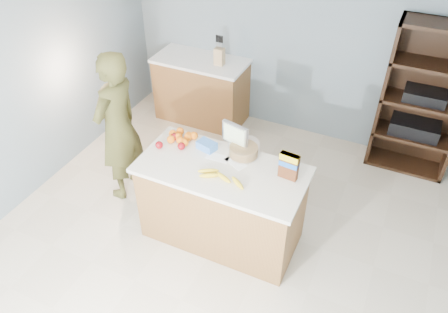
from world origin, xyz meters
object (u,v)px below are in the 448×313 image
at_px(shelving_unit, 422,102).
at_px(tv, 235,136).
at_px(cereal_box, 289,164).
at_px(person, 118,128).
at_px(counter_peninsula, 222,206).

distance_m(shelving_unit, tv, 2.34).
bearing_deg(cereal_box, person, 178.23).
relative_size(counter_peninsula, tv, 5.53).
xyz_separation_m(person, tv, (1.28, 0.12, 0.21)).
distance_m(person, tv, 1.30).
distance_m(person, cereal_box, 1.88).
xyz_separation_m(person, cereal_box, (1.87, -0.06, 0.20)).
distance_m(counter_peninsula, cereal_box, 0.87).
relative_size(person, cereal_box, 6.63).
height_order(counter_peninsula, tv, tv).
relative_size(shelving_unit, cereal_box, 7.01).
bearing_deg(cereal_box, tv, 162.84).
bearing_deg(counter_peninsula, shelving_unit, 52.89).
xyz_separation_m(tv, cereal_box, (0.59, -0.18, -0.01)).
distance_m(shelving_unit, cereal_box, 2.16).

